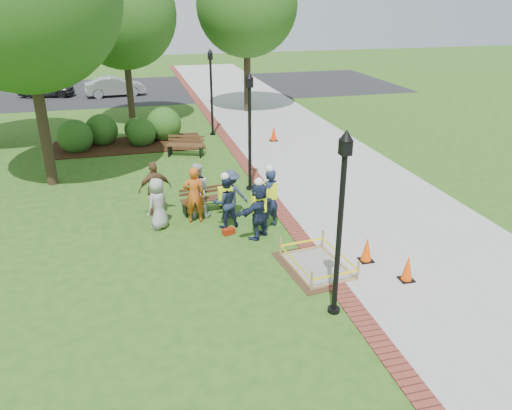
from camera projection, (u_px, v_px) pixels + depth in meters
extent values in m
plane|color=#285116|center=(249.00, 256.00, 13.78)|extent=(100.00, 100.00, 0.00)
cube|color=#9E9E99|center=(301.00, 145.00, 23.84)|extent=(6.00, 60.00, 0.02)
cube|color=maroon|center=(235.00, 150.00, 23.09)|extent=(0.50, 60.00, 0.03)
cube|color=#381E0F|center=(129.00, 145.00, 23.78)|extent=(7.00, 3.00, 0.05)
cube|color=black|center=(165.00, 89.00, 37.84)|extent=(36.00, 12.00, 0.01)
cube|color=#47331E|center=(317.00, 267.00, 13.23)|extent=(1.94, 2.47, 0.01)
cube|color=gray|center=(317.00, 267.00, 13.23)|extent=(1.39, 1.92, 0.04)
cube|color=tan|center=(317.00, 266.00, 13.22)|extent=(1.52, 2.05, 0.08)
cube|color=tan|center=(318.00, 258.00, 13.13)|extent=(1.55, 2.09, 0.55)
cube|color=yellow|center=(318.00, 257.00, 13.12)|extent=(1.50, 2.03, 0.06)
cube|color=#53311C|center=(204.00, 199.00, 16.41)|extent=(1.54, 0.63, 0.04)
cube|color=#53311C|center=(201.00, 190.00, 16.53)|extent=(1.48, 0.23, 0.24)
cube|color=black|center=(204.00, 206.00, 16.51)|extent=(1.41, 0.67, 0.44)
cube|color=#4F351B|center=(185.00, 145.00, 22.10)|extent=(1.71, 1.02, 0.04)
cube|color=#4F351B|center=(186.00, 138.00, 22.24)|extent=(1.56, 0.61, 0.26)
cube|color=black|center=(186.00, 151.00, 22.20)|extent=(1.59, 1.03, 0.48)
cube|color=black|center=(406.00, 280.00, 12.62)|extent=(0.36, 0.36, 0.05)
cone|color=#F94C07|center=(408.00, 268.00, 12.48)|extent=(0.28, 0.28, 0.66)
cube|color=black|center=(366.00, 260.00, 13.53)|extent=(0.37, 0.37, 0.05)
cone|color=#FF4F08|center=(367.00, 249.00, 13.38)|extent=(0.29, 0.29, 0.68)
cube|color=black|center=(274.00, 141.00, 24.52)|extent=(0.39, 0.39, 0.05)
cone|color=#FF3108|center=(274.00, 133.00, 24.37)|extent=(0.31, 0.31, 0.71)
cube|color=maroon|center=(229.00, 231.00, 15.02)|extent=(0.41, 0.31, 0.18)
cylinder|color=black|center=(339.00, 237.00, 10.65)|extent=(0.12, 0.12, 3.80)
cube|color=black|center=(346.00, 147.00, 9.87)|extent=(0.22, 0.22, 0.32)
cone|color=black|center=(346.00, 135.00, 9.77)|extent=(0.28, 0.28, 0.22)
cylinder|color=black|center=(334.00, 310.00, 11.38)|extent=(0.28, 0.28, 0.10)
cylinder|color=black|center=(250.00, 139.00, 17.78)|extent=(0.12, 0.12, 3.80)
cube|color=black|center=(249.00, 83.00, 17.00)|extent=(0.22, 0.22, 0.32)
cone|color=black|center=(249.00, 75.00, 16.90)|extent=(0.28, 0.28, 0.22)
cylinder|color=black|center=(250.00, 188.00, 18.51)|extent=(0.28, 0.28, 0.10)
cylinder|color=black|center=(212.00, 98.00, 24.91)|extent=(0.12, 0.12, 3.80)
cube|color=black|center=(210.00, 56.00, 24.13)|extent=(0.22, 0.22, 0.32)
cone|color=black|center=(210.00, 51.00, 24.03)|extent=(0.28, 0.28, 0.22)
cylinder|color=black|center=(213.00, 134.00, 25.63)|extent=(0.28, 0.28, 0.10)
cylinder|color=#3D2D1E|center=(41.00, 112.00, 17.98)|extent=(0.40, 0.40, 5.54)
cylinder|color=#3D2D1E|center=(129.00, 81.00, 26.80)|extent=(0.36, 0.36, 4.71)
sphere|color=#1E4A15|center=(122.00, 14.00, 25.49)|extent=(5.55, 5.55, 5.55)
cylinder|color=#3D2D1E|center=(247.00, 69.00, 29.80)|extent=(0.40, 0.40, 5.01)
sphere|color=#1E4A15|center=(247.00, 5.00, 28.40)|extent=(5.81, 5.81, 5.81)
sphere|color=#1E4A15|center=(77.00, 151.00, 23.02)|extent=(1.57, 1.57, 1.57)
sphere|color=#1E4A15|center=(103.00, 144.00, 24.11)|extent=(1.55, 1.55, 1.55)
sphere|color=#1E4A15|center=(142.00, 145.00, 23.95)|extent=(1.37, 1.37, 1.37)
sphere|color=#1E4A15|center=(165.00, 139.00, 24.93)|extent=(1.71, 1.71, 1.71)
sphere|color=#1E4A15|center=(136.00, 138.00, 25.03)|extent=(1.09, 1.09, 1.09)
imported|color=#979797|center=(158.00, 204.00, 15.16)|extent=(0.60, 0.60, 1.61)
imported|color=#BC5116|center=(194.00, 195.00, 15.54)|extent=(0.59, 0.39, 1.82)
imported|color=silver|center=(197.00, 190.00, 15.94)|extent=(0.65, 0.50, 1.80)
imported|color=brown|center=(155.00, 189.00, 16.01)|extent=(0.65, 0.48, 1.82)
imported|color=#2D3550|center=(231.00, 194.00, 15.87)|extent=(0.60, 0.49, 1.62)
imported|color=#1A2344|center=(259.00, 210.00, 14.56)|extent=(0.65, 0.62, 1.72)
cube|color=#DDF814|center=(259.00, 203.00, 14.46)|extent=(0.42, 0.26, 0.52)
sphere|color=white|center=(259.00, 182.00, 14.21)|extent=(0.25, 0.25, 0.25)
imported|color=#1B2647|center=(269.00, 199.00, 15.19)|extent=(0.70, 0.58, 1.88)
cube|color=#DDF814|center=(269.00, 191.00, 15.09)|extent=(0.42, 0.26, 0.52)
sphere|color=white|center=(270.00, 169.00, 14.81)|extent=(0.25, 0.25, 0.25)
imported|color=#151A38|center=(226.00, 202.00, 15.23)|extent=(0.56, 0.40, 1.63)
cube|color=#DDF814|center=(225.00, 195.00, 15.14)|extent=(0.42, 0.26, 0.52)
sphere|color=white|center=(225.00, 176.00, 14.90)|extent=(0.25, 0.25, 0.25)
imported|color=#242426|center=(48.00, 97.00, 35.04)|extent=(2.70, 4.55, 1.39)
imported|color=#A4A4A9|center=(116.00, 96.00, 35.27)|extent=(2.44, 4.65, 1.45)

